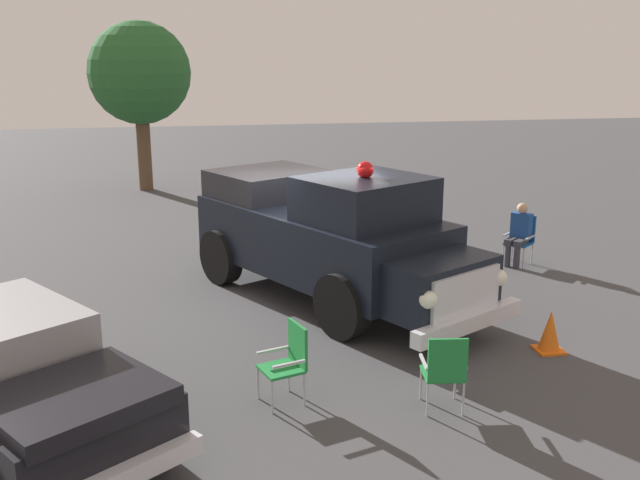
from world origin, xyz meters
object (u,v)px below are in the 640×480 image
at_px(lawn_chair_by_car, 445,368).
at_px(traffic_cone, 550,332).
at_px(vintage_fire_truck, 328,234).
at_px(oak_tree_left, 139,74).
at_px(lawn_chair_spare, 289,357).
at_px(spectator_seated, 519,232).
at_px(lawn_chair_near_truck, 521,236).
at_px(classic_hot_rod, 15,377).

bearing_deg(lawn_chair_by_car, traffic_cone, 124.49).
xyz_separation_m(vintage_fire_truck, oak_tree_left, (-11.14, -3.73, 2.38)).
relative_size(lawn_chair_spare, spectator_seated, 0.79).
distance_m(lawn_chair_near_truck, traffic_cone, 4.60).
bearing_deg(traffic_cone, vintage_fire_truck, -135.81).
relative_size(lawn_chair_near_truck, oak_tree_left, 0.20).
xyz_separation_m(lawn_chair_by_car, traffic_cone, (-1.49, 2.18, -0.28)).
relative_size(lawn_chair_by_car, spectator_seated, 0.79).
relative_size(classic_hot_rod, lawn_chair_by_car, 4.53).
xyz_separation_m(lawn_chair_near_truck, traffic_cone, (4.32, -1.57, -0.28)).
bearing_deg(classic_hot_rod, vintage_fire_truck, 132.51).
distance_m(vintage_fire_truck, lawn_chair_spare, 3.95).
bearing_deg(lawn_chair_spare, spectator_seated, 132.89).
bearing_deg(oak_tree_left, traffic_cone, 24.92).
distance_m(vintage_fire_truck, lawn_chair_by_car, 4.44).
xyz_separation_m(classic_hot_rod, lawn_chair_by_car, (0.32, 5.01, -0.16)).
relative_size(lawn_chair_by_car, oak_tree_left, 0.20).
bearing_deg(lawn_chair_by_car, classic_hot_rod, -93.69).
height_order(classic_hot_rod, lawn_chair_by_car, classic_hot_rod).
xyz_separation_m(oak_tree_left, traffic_cone, (14.00, 6.51, -3.27)).
xyz_separation_m(vintage_fire_truck, classic_hot_rod, (4.03, -4.40, -0.45)).
bearing_deg(lawn_chair_spare, classic_hot_rod, -84.19).
xyz_separation_m(spectator_seated, oak_tree_left, (-9.77, -7.98, 2.88)).
xyz_separation_m(lawn_chair_spare, oak_tree_left, (-14.85, -2.51, 2.99)).
height_order(lawn_chair_spare, traffic_cone, lawn_chair_spare).
relative_size(classic_hot_rod, lawn_chair_near_truck, 4.53).
bearing_deg(vintage_fire_truck, traffic_cone, 44.19).
distance_m(spectator_seated, traffic_cone, 4.50).
bearing_deg(spectator_seated, vintage_fire_truck, -72.16).
xyz_separation_m(vintage_fire_truck, spectator_seated, (-1.37, 4.25, -0.50)).
bearing_deg(spectator_seated, lawn_chair_spare, -47.11).
bearing_deg(lawn_chair_spare, traffic_cone, 101.97).
bearing_deg(oak_tree_left, lawn_chair_by_car, 15.62).
height_order(spectator_seated, oak_tree_left, oak_tree_left).
xyz_separation_m(classic_hot_rod, lawn_chair_spare, (-0.32, 3.19, -0.16)).
height_order(lawn_chair_near_truck, traffic_cone, lawn_chair_near_truck).
distance_m(lawn_chair_near_truck, lawn_chair_spare, 7.59).
distance_m(vintage_fire_truck, spectator_seated, 4.49).
bearing_deg(vintage_fire_truck, lawn_chair_by_car, 7.94).
relative_size(vintage_fire_truck, lawn_chair_by_car, 6.13).
bearing_deg(lawn_chair_spare, lawn_chair_by_car, 70.47).
relative_size(lawn_chair_spare, oak_tree_left, 0.20).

